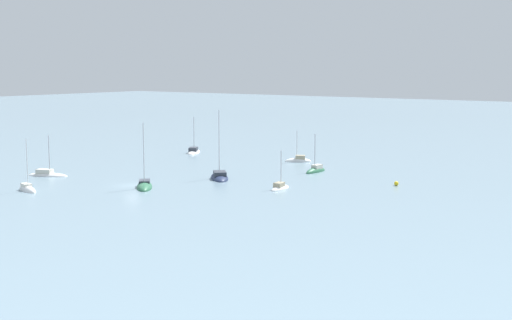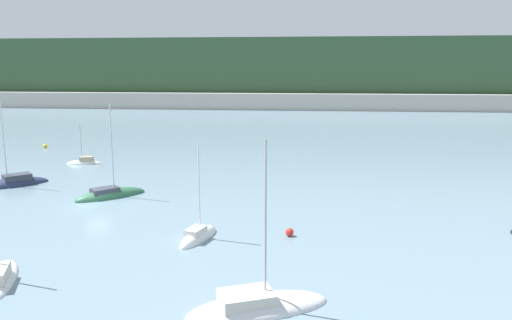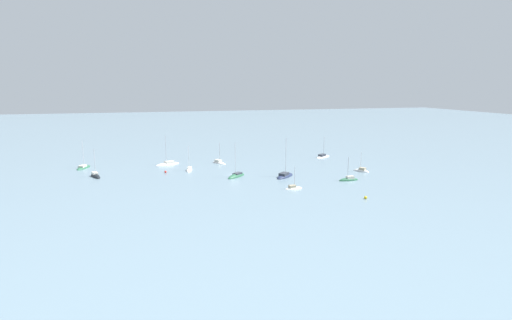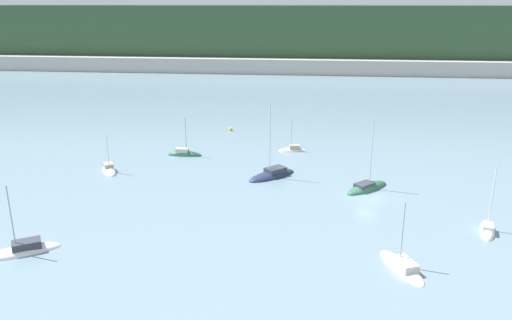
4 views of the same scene
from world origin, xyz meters
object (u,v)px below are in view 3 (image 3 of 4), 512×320
sailboat_5 (349,180)px  sailboat_10 (168,164)px  sailboat_1 (219,163)px  sailboat_3 (285,176)px  sailboat_6 (361,171)px  sailboat_7 (236,176)px  sailboat_9 (95,176)px  mooring_buoy_1 (166,172)px  sailboat_0 (189,170)px  mooring_buoy_0 (366,197)px  sailboat_2 (323,157)px  sailboat_8 (293,189)px  sailboat_4 (84,168)px

sailboat_5 → sailboat_10: size_ratio=0.71×
sailboat_1 → sailboat_3: bearing=7.8°
sailboat_6 → sailboat_7: 39.24m
sailboat_1 → sailboat_6: sailboat_1 is taller
sailboat_9 → mooring_buoy_1: size_ratio=13.42×
sailboat_0 → mooring_buoy_0: sailboat_0 is taller
sailboat_2 → sailboat_9: sailboat_9 is taller
sailboat_9 → mooring_buoy_0: sailboat_9 is taller
mooring_buoy_0 → sailboat_6: bearing=-118.1°
sailboat_9 → sailboat_10: sailboat_10 is taller
sailboat_2 → sailboat_9: 78.96m
sailboat_0 → sailboat_10: bearing=-136.3°
sailboat_1 → sailboat_10: size_ratio=0.71×
mooring_buoy_0 → sailboat_7: bearing=-51.7°
sailboat_2 → sailboat_3: 36.21m
sailboat_0 → sailboat_8: (-23.60, 29.99, 0.02)m
mooring_buoy_0 → sailboat_9: bearing=-33.0°
sailboat_6 → sailboat_3: bearing=58.6°
sailboat_10 → sailboat_2: bearing=155.7°
sailboat_3 → sailboat_4: 65.51m
sailboat_5 → mooring_buoy_1: sailboat_5 is taller
sailboat_2 → sailboat_6: 26.20m
sailboat_7 → sailboat_9: sailboat_7 is taller
sailboat_8 → sailboat_10: sailboat_10 is taller
sailboat_0 → sailboat_10: (6.03, -11.46, 0.00)m
mooring_buoy_0 → sailboat_1: bearing=-64.1°
sailboat_7 → sailboat_8: bearing=78.9°
mooring_buoy_0 → sailboat_8: bearing=-44.9°
sailboat_7 → mooring_buoy_1: bearing=-71.8°
sailboat_8 → sailboat_2: bearing=49.2°
sailboat_0 → sailboat_9: sailboat_9 is taller
mooring_buoy_0 → mooring_buoy_1: (44.18, -41.62, -0.01)m
sailboat_2 → sailboat_5: (8.58, 35.90, -0.01)m
sailboat_1 → sailboat_10: bearing=-118.3°
sailboat_5 → sailboat_10: sailboat_10 is taller
sailboat_0 → sailboat_7: bearing=61.4°
sailboat_3 → sailboat_9: size_ratio=1.33×
sailboat_9 → mooring_buoy_0: bearing=36.5°
mooring_buoy_0 → sailboat_5: bearing=-106.2°
sailboat_5 → mooring_buoy_1: (49.35, -23.76, 0.23)m
sailboat_4 → sailboat_8: sailboat_4 is taller
sailboat_0 → sailboat_7: 17.43m
sailboat_1 → sailboat_3: size_ratio=0.62×
sailboat_9 → sailboat_10: (-21.46, -12.85, -0.00)m
sailboat_3 → sailboat_0: bearing=104.9°
sailboat_2 → mooring_buoy_1: (57.94, 12.13, 0.21)m
sailboat_7 → sailboat_10: sailboat_7 is taller
sailboat_3 → sailboat_8: sailboat_3 is taller
sailboat_4 → sailboat_6: size_ratio=1.40×
sailboat_6 → sailboat_8: sailboat_6 is taller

